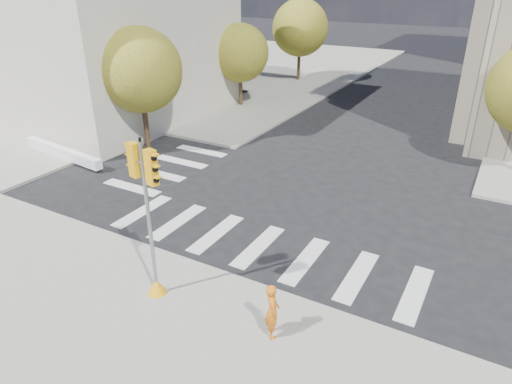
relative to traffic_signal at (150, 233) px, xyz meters
The scene contains 9 objects.
ground 6.46m from the traffic_signal, 77.00° to the left, with size 160.00×160.00×0.00m, color black.
sidewalk_far_left 37.02m from the traffic_signal, 120.28° to the left, with size 28.00×40.00×0.15m, color gray.
classical_building 23.64m from the traffic_signal, 143.25° to the left, with size 19.00×15.00×12.70m.
tree_lw_near 13.63m from the traffic_signal, 132.65° to the left, with size 4.40×4.40×6.41m.
tree_lw_mid 21.96m from the traffic_signal, 114.64° to the left, with size 4.00×4.00×5.77m.
tree_lw_far 31.37m from the traffic_signal, 106.98° to the left, with size 4.80×4.80×6.95m.
traffic_signal is the anchor object (origin of this frame).
photographer 3.99m from the traffic_signal, ahead, with size 0.57×0.38×1.57m, color #D16513.
planter_wall 13.34m from the traffic_signal, 151.70° to the left, with size 6.00×0.40×0.50m, color white.
Camera 1 is at (6.57, -14.00, 8.71)m, focal length 32.00 mm.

